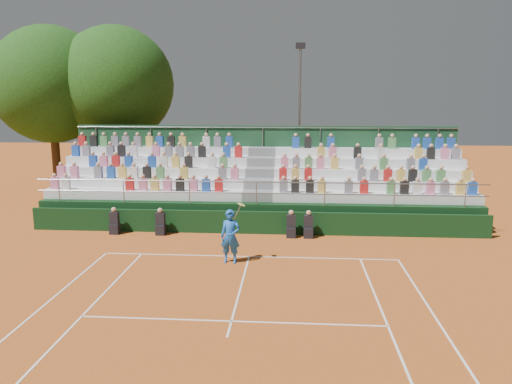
# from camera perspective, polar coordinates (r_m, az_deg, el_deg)

# --- Properties ---
(ground) EXTENTS (90.00, 90.00, 0.00)m
(ground) POSITION_cam_1_polar(r_m,az_deg,el_deg) (18.82, -0.78, -7.40)
(ground) COLOR #B9571E
(ground) RESTS_ON ground
(courtside_wall) EXTENTS (20.00, 0.15, 1.00)m
(courtside_wall) POSITION_cam_1_polar(r_m,az_deg,el_deg) (21.74, -0.06, -3.51)
(courtside_wall) COLOR black
(courtside_wall) RESTS_ON ground
(line_officials) EXTENTS (8.81, 0.40, 1.19)m
(line_officials) POSITION_cam_1_polar(r_m,az_deg,el_deg) (21.49, -4.41, -3.78)
(line_officials) COLOR black
(line_officials) RESTS_ON ground
(grandstand) EXTENTS (20.00, 5.20, 4.40)m
(grandstand) POSITION_cam_1_polar(r_m,az_deg,el_deg) (24.76, 0.48, -0.33)
(grandstand) COLOR black
(grandstand) RESTS_ON ground
(tennis_player) EXTENTS (0.90, 0.52, 2.22)m
(tennis_player) POSITION_cam_1_polar(r_m,az_deg,el_deg) (17.92, -2.94, -5.09)
(tennis_player) COLOR blue
(tennis_player) RESTS_ON ground
(tree_west) EXTENTS (6.97, 6.97, 10.08)m
(tree_west) POSITION_cam_1_polar(r_m,az_deg,el_deg) (33.00, -22.41, 11.24)
(tree_west) COLOR #3B2715
(tree_west) RESTS_ON ground
(tree_east) EXTENTS (6.94, 6.94, 10.10)m
(tree_east) POSITION_cam_1_polar(r_m,az_deg,el_deg) (31.95, -15.72, 11.74)
(tree_east) COLOR #3B2715
(tree_east) RESTS_ON ground
(floodlight_mast) EXTENTS (0.60, 0.25, 9.14)m
(floodlight_mast) POSITION_cam_1_polar(r_m,az_deg,el_deg) (31.69, 5.00, 9.65)
(floodlight_mast) COLOR gray
(floodlight_mast) RESTS_ON ground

